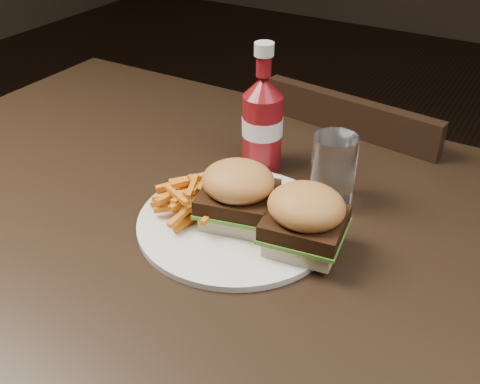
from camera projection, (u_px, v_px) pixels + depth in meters
The scene contains 8 objects.
dining_table at pixel (208, 219), 0.84m from camera, with size 1.20×0.80×0.04m, color black.
chair_far at pixel (367, 230), 1.32m from camera, with size 0.36×0.36×0.03m, color black.
plate at pixel (236, 222), 0.79m from camera, with size 0.28×0.28×0.01m, color white.
sandwich_half_a at pixel (238, 213), 0.78m from camera, with size 0.09×0.08×0.02m, color beige.
sandwich_half_b at pixel (304, 239), 0.73m from camera, with size 0.09×0.08×0.02m, color beige.
fries_pile at pixel (202, 198), 0.79m from camera, with size 0.10×0.10×0.04m, color orange, non-canonical shape.
ketchup_bottle at pixel (262, 133), 0.90m from camera, with size 0.06×0.06×0.13m, color maroon.
tumbler at pixel (333, 169), 0.82m from camera, with size 0.07×0.07×0.10m, color white.
Camera 1 is at (0.39, -0.56, 1.22)m, focal length 42.00 mm.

